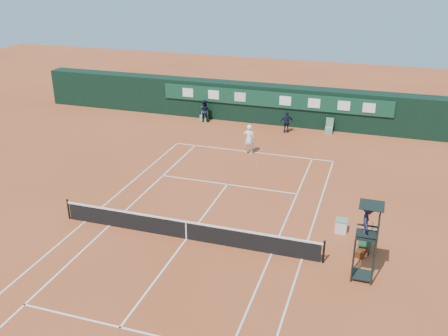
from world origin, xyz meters
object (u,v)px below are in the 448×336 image
Objects in this scene: player at (249,139)px; cooler at (341,226)px; umpire_chair at (368,226)px; tennis_net at (186,230)px; player_bench at (368,237)px.

cooler is at bearing 122.08° from player.
umpire_chair reaches higher than player.
umpire_chair is 14.76m from player.
cooler is (-1.20, 3.58, -2.13)m from umpire_chair.
player is at bearing 90.63° from tennis_net.
player is at bearing 129.06° from cooler.
umpire_chair reaches higher than tennis_net.
player_bench is 12.85m from player.
player is (-0.13, 11.58, 0.51)m from tennis_net.
tennis_net is 10.75× the size of player_bench.
tennis_net is at bearing -167.81° from player_bench.
tennis_net is 8.32m from umpire_chair.
player_bench is 0.59× the size of player.
tennis_net is 8.34m from player_bench.
umpire_chair is at bearing -92.13° from player_bench.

